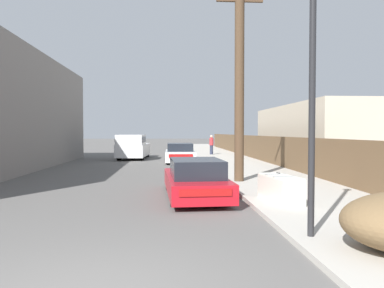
{
  "coord_description": "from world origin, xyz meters",
  "views": [
    {
      "loc": [
        0.95,
        -4.35,
        2.03
      ],
      "look_at": [
        1.74,
        7.48,
        1.65
      ],
      "focal_mm": 35.0,
      "sensor_mm": 36.0,
      "label": 1
    }
  ],
  "objects_px": {
    "pickup_truck": "(133,147)",
    "discarded_fridge": "(280,189)",
    "car_parked_mid": "(180,153)",
    "utility_pole": "(239,79)",
    "parked_sports_car_red": "(195,180)",
    "street_lamp": "(312,73)",
    "pedestrian": "(211,145)"
  },
  "relations": [
    {
      "from": "discarded_fridge",
      "to": "utility_pole",
      "type": "height_order",
      "value": "utility_pole"
    },
    {
      "from": "car_parked_mid",
      "to": "pickup_truck",
      "type": "xyz_separation_m",
      "value": [
        -3.4,
        3.3,
        0.31
      ]
    },
    {
      "from": "parked_sports_car_red",
      "to": "utility_pole",
      "type": "relative_size",
      "value": 0.62
    },
    {
      "from": "pedestrian",
      "to": "utility_pole",
      "type": "bearing_deg",
      "value": -93.23
    },
    {
      "from": "street_lamp",
      "to": "parked_sports_car_red",
      "type": "bearing_deg",
      "value": 109.93
    },
    {
      "from": "car_parked_mid",
      "to": "utility_pole",
      "type": "height_order",
      "value": "utility_pole"
    },
    {
      "from": "pickup_truck",
      "to": "pedestrian",
      "type": "relative_size",
      "value": 3.4
    },
    {
      "from": "street_lamp",
      "to": "pedestrian",
      "type": "distance_m",
      "value": 25.14
    },
    {
      "from": "parked_sports_car_red",
      "to": "street_lamp",
      "type": "xyz_separation_m",
      "value": [
        1.76,
        -4.86,
        2.54
      ]
    },
    {
      "from": "pickup_truck",
      "to": "discarded_fridge",
      "type": "bearing_deg",
      "value": 110.14
    },
    {
      "from": "car_parked_mid",
      "to": "utility_pole",
      "type": "bearing_deg",
      "value": -79.15
    },
    {
      "from": "car_parked_mid",
      "to": "parked_sports_car_red",
      "type": "bearing_deg",
      "value": -89.53
    },
    {
      "from": "parked_sports_car_red",
      "to": "utility_pole",
      "type": "height_order",
      "value": "utility_pole"
    },
    {
      "from": "utility_pole",
      "to": "pickup_truck",
      "type": "bearing_deg",
      "value": 111.14
    },
    {
      "from": "parked_sports_car_red",
      "to": "car_parked_mid",
      "type": "bearing_deg",
      "value": 87.61
    },
    {
      "from": "car_parked_mid",
      "to": "utility_pole",
      "type": "distance_m",
      "value": 11.27
    },
    {
      "from": "parked_sports_car_red",
      "to": "car_parked_mid",
      "type": "xyz_separation_m",
      "value": [
        -0.02,
        13.41,
        0.05
      ]
    },
    {
      "from": "car_parked_mid",
      "to": "discarded_fridge",
      "type": "bearing_deg",
      "value": -81.1
    },
    {
      "from": "pedestrian",
      "to": "parked_sports_car_red",
      "type": "bearing_deg",
      "value": -98.2
    },
    {
      "from": "discarded_fridge",
      "to": "parked_sports_car_red",
      "type": "height_order",
      "value": "parked_sports_car_red"
    },
    {
      "from": "discarded_fridge",
      "to": "pedestrian",
      "type": "xyz_separation_m",
      "value": [
        0.69,
        21.69,
        0.48
      ]
    },
    {
      "from": "discarded_fridge",
      "to": "parked_sports_car_red",
      "type": "bearing_deg",
      "value": 137.15
    },
    {
      "from": "parked_sports_car_red",
      "to": "street_lamp",
      "type": "bearing_deg",
      "value": -72.55
    },
    {
      "from": "street_lamp",
      "to": "utility_pole",
      "type": "bearing_deg",
      "value": 88.77
    },
    {
      "from": "parked_sports_car_red",
      "to": "pedestrian",
      "type": "relative_size",
      "value": 2.91
    },
    {
      "from": "discarded_fridge",
      "to": "pedestrian",
      "type": "distance_m",
      "value": 21.7
    },
    {
      "from": "car_parked_mid",
      "to": "pickup_truck",
      "type": "height_order",
      "value": "pickup_truck"
    },
    {
      "from": "car_parked_mid",
      "to": "pedestrian",
      "type": "bearing_deg",
      "value": 66.97
    },
    {
      "from": "discarded_fridge",
      "to": "car_parked_mid",
      "type": "distance_m",
      "value": 15.1
    },
    {
      "from": "pickup_truck",
      "to": "utility_pole",
      "type": "xyz_separation_m",
      "value": [
        5.35,
        -13.84,
        3.15
      ]
    },
    {
      "from": "discarded_fridge",
      "to": "car_parked_mid",
      "type": "relative_size",
      "value": 0.37
    },
    {
      "from": "pedestrian",
      "to": "pickup_truck",
      "type": "bearing_deg",
      "value": -151.35
    }
  ]
}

